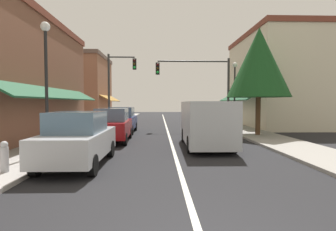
# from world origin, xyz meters

# --- Properties ---
(ground_plane) EXTENTS (80.00, 80.00, 0.00)m
(ground_plane) POSITION_xyz_m (0.00, 18.00, 0.00)
(ground_plane) COLOR black
(sidewalk_left) EXTENTS (2.60, 56.00, 0.12)m
(sidewalk_left) POSITION_xyz_m (-5.50, 18.00, 0.06)
(sidewalk_left) COLOR #A39E99
(sidewalk_left) RESTS_ON ground
(sidewalk_right) EXTENTS (2.60, 56.00, 0.12)m
(sidewalk_right) POSITION_xyz_m (5.50, 18.00, 0.06)
(sidewalk_right) COLOR gray
(sidewalk_right) RESTS_ON ground
(lane_center_stripe) EXTENTS (0.14, 52.00, 0.01)m
(lane_center_stripe) POSITION_xyz_m (0.00, 18.00, 0.00)
(lane_center_stripe) COLOR silver
(lane_center_stripe) RESTS_ON ground
(storefront_right_block) EXTENTS (6.70, 10.20, 8.01)m
(storefront_right_block) POSITION_xyz_m (9.49, 20.00, 4.01)
(storefront_right_block) COLOR beige
(storefront_right_block) RESTS_ON ground
(storefront_far_left) EXTENTS (5.55, 8.20, 7.44)m
(storefront_far_left) POSITION_xyz_m (-8.91, 28.00, 3.72)
(storefront_far_left) COLOR #8E5B42
(storefront_far_left) RESTS_ON ground
(parked_car_nearest_left) EXTENTS (1.80, 4.11, 1.77)m
(parked_car_nearest_left) POSITION_xyz_m (-3.27, 5.53, 0.88)
(parked_car_nearest_left) COLOR #B7BABF
(parked_car_nearest_left) RESTS_ON ground
(parked_car_second_left) EXTENTS (1.85, 4.13, 1.77)m
(parked_car_second_left) POSITION_xyz_m (-3.09, 10.96, 0.88)
(parked_car_second_left) COLOR maroon
(parked_car_second_left) RESTS_ON ground
(parked_car_third_left) EXTENTS (1.80, 4.11, 1.77)m
(parked_car_third_left) POSITION_xyz_m (-3.18, 15.35, 0.88)
(parked_car_third_left) COLOR navy
(parked_car_third_left) RESTS_ON ground
(van_in_lane) EXTENTS (2.07, 5.21, 2.12)m
(van_in_lane) POSITION_xyz_m (1.55, 9.10, 1.15)
(van_in_lane) COLOR #B2B7BC
(van_in_lane) RESTS_ON ground
(traffic_signal_mast_arm) EXTENTS (5.77, 0.50, 5.53)m
(traffic_signal_mast_arm) POSITION_xyz_m (2.75, 17.52, 3.83)
(traffic_signal_mast_arm) COLOR #333333
(traffic_signal_mast_arm) RESTS_ON ground
(traffic_signal_left_corner) EXTENTS (2.40, 0.50, 6.11)m
(traffic_signal_left_corner) POSITION_xyz_m (-4.09, 19.18, 3.94)
(traffic_signal_left_corner) COLOR #333333
(traffic_signal_left_corner) RESTS_ON ground
(street_lamp_left_near) EXTENTS (0.36, 0.36, 5.13)m
(street_lamp_left_near) POSITION_xyz_m (-4.94, 7.17, 3.42)
(street_lamp_left_near) COLOR black
(street_lamp_left_near) RESTS_ON ground
(street_lamp_right_mid) EXTENTS (0.36, 0.36, 4.99)m
(street_lamp_right_mid) POSITION_xyz_m (4.85, 16.00, 3.34)
(street_lamp_right_mid) COLOR black
(street_lamp_right_mid) RESTS_ON ground
(tree_right_near) EXTENTS (3.81, 3.81, 6.60)m
(tree_right_near) POSITION_xyz_m (5.43, 12.90, 4.49)
(tree_right_near) COLOR #4C331E
(tree_right_near) RESTS_ON ground
(fire_hydrant) EXTENTS (0.22, 0.22, 0.87)m
(fire_hydrant) POSITION_xyz_m (-4.95, 4.30, 0.55)
(fire_hydrant) COLOR #B2B2B7
(fire_hydrant) RESTS_ON ground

